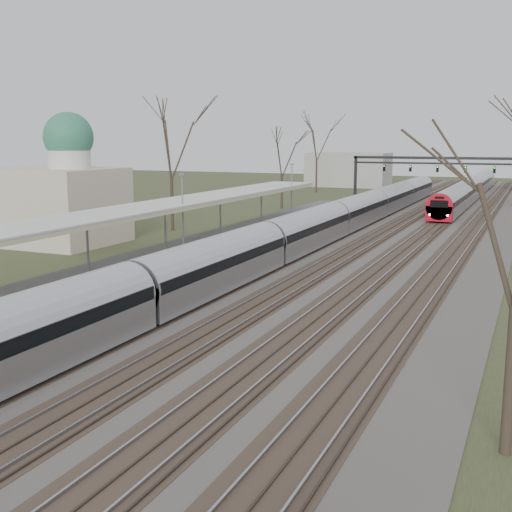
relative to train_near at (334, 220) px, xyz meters
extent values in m
cube|color=#474442|center=(2.50, 4.57, -1.43)|extent=(24.00, 160.00, 0.10)
cube|color=#4C3828|center=(-3.50, 4.57, -1.39)|extent=(2.60, 160.00, 0.06)
cube|color=gray|center=(-4.22, 4.57, -1.32)|extent=(0.07, 160.00, 0.12)
cube|color=gray|center=(-2.78, 4.57, -1.32)|extent=(0.07, 160.00, 0.12)
cube|color=#4C3828|center=(0.00, 4.57, -1.39)|extent=(2.60, 160.00, 0.06)
cube|color=gray|center=(-0.72, 4.57, -1.32)|extent=(0.07, 160.00, 0.12)
cube|color=gray|center=(0.72, 4.57, -1.32)|extent=(0.07, 160.00, 0.12)
cube|color=#4C3828|center=(3.50, 4.57, -1.39)|extent=(2.60, 160.00, 0.06)
cube|color=gray|center=(2.78, 4.57, -1.32)|extent=(0.07, 160.00, 0.12)
cube|color=gray|center=(4.22, 4.57, -1.32)|extent=(0.07, 160.00, 0.12)
cube|color=#4C3828|center=(7.00, 4.57, -1.39)|extent=(2.60, 160.00, 0.06)
cube|color=gray|center=(6.28, 4.57, -1.32)|extent=(0.07, 160.00, 0.12)
cube|color=gray|center=(7.72, 4.57, -1.32)|extent=(0.07, 160.00, 0.12)
cube|color=#4C3828|center=(10.50, 4.57, -1.39)|extent=(2.60, 160.00, 0.06)
cube|color=gray|center=(9.78, 4.57, -1.32)|extent=(0.07, 160.00, 0.12)
cube|color=gray|center=(11.22, 4.57, -1.32)|extent=(0.07, 160.00, 0.12)
cube|color=#9E9B93|center=(-6.55, -12.93, -0.98)|extent=(3.50, 69.00, 1.00)
cylinder|color=slate|center=(-6.55, -24.43, 1.02)|extent=(0.14, 0.14, 3.00)
cylinder|color=slate|center=(-6.55, -16.43, 1.02)|extent=(0.14, 0.14, 3.00)
cylinder|color=slate|center=(-6.55, -8.43, 1.02)|extent=(0.14, 0.14, 3.00)
cylinder|color=slate|center=(-6.55, -0.43, 1.02)|extent=(0.14, 0.14, 3.00)
cube|color=silver|center=(-6.55, -17.43, 2.57)|extent=(4.10, 50.00, 0.12)
cube|color=beige|center=(-6.55, -17.43, 2.40)|extent=(4.10, 50.00, 0.25)
cube|color=beige|center=(-19.50, -12.43, 1.52)|extent=(10.00, 8.00, 6.00)
cylinder|color=silver|center=(-17.50, -12.43, 5.72)|extent=(3.20, 3.20, 2.50)
sphere|color=#2A6B50|center=(-17.50, -12.43, 6.92)|extent=(3.80, 3.80, 3.80)
cube|color=black|center=(-7.50, 34.57, 1.52)|extent=(0.35, 0.35, 6.00)
cube|color=black|center=(2.75, 34.57, 4.42)|extent=(21.00, 0.35, 0.35)
cube|color=black|center=(2.75, 34.57, 3.72)|extent=(21.00, 0.25, 0.25)
cube|color=black|center=(-3.50, 34.37, 3.02)|extent=(0.32, 0.22, 0.85)
sphere|color=#0CFF19|center=(-3.50, 34.23, 3.27)|extent=(0.16, 0.16, 0.16)
cube|color=black|center=(0.00, 34.37, 3.02)|extent=(0.32, 0.22, 0.85)
sphere|color=#0CFF19|center=(0.00, 34.23, 3.27)|extent=(0.16, 0.16, 0.16)
cube|color=black|center=(3.50, 34.37, 3.02)|extent=(0.32, 0.22, 0.85)
sphere|color=#0CFF19|center=(3.50, 34.23, 3.27)|extent=(0.16, 0.16, 0.16)
cube|color=black|center=(7.00, 34.37, 3.02)|extent=(0.32, 0.22, 0.85)
sphere|color=#0CFF19|center=(7.00, 34.23, 3.27)|extent=(0.16, 0.16, 0.16)
cube|color=black|center=(10.50, 34.37, 3.02)|extent=(0.32, 0.22, 0.85)
sphere|color=#0CFF19|center=(10.50, 34.23, 3.27)|extent=(0.16, 0.16, 0.16)
cylinder|color=#2D231C|center=(-14.50, -2.43, 1.00)|extent=(0.30, 0.30, 4.95)
cylinder|color=#2D231C|center=(15.50, -35.43, 0.55)|extent=(0.30, 0.30, 4.05)
cube|color=#B0B3BB|center=(0.00, 0.24, -0.38)|extent=(2.55, 90.00, 1.60)
cylinder|color=#B0B3BB|center=(0.00, 0.24, 0.27)|extent=(2.60, 89.70, 2.60)
cube|color=black|center=(0.00, 0.24, 0.37)|extent=(2.62, 89.40, 0.55)
cube|color=black|center=(0.00, 0.24, -1.30)|extent=(1.80, 89.00, 0.35)
cube|color=#B0B3BB|center=(7.00, 42.16, -0.38)|extent=(2.55, 60.00, 1.60)
cylinder|color=#B0B3BB|center=(7.00, 42.16, 0.27)|extent=(2.60, 59.70, 2.60)
cube|color=black|center=(7.00, 42.16, 0.37)|extent=(2.62, 59.40, 0.55)
cube|color=red|center=(7.00, 12.26, -0.43)|extent=(2.55, 0.50, 1.50)
cylinder|color=red|center=(7.00, 12.31, 0.27)|extent=(2.60, 0.60, 2.60)
cube|color=black|center=(7.00, 12.04, 0.57)|extent=(1.70, 0.12, 0.70)
sphere|color=white|center=(6.15, 12.06, -0.53)|extent=(0.22, 0.22, 0.22)
sphere|color=white|center=(7.85, 12.06, -0.53)|extent=(0.22, 0.22, 0.22)
cube|color=black|center=(7.00, 42.16, -1.30)|extent=(1.80, 59.00, 0.35)
camera|label=1|loc=(15.82, -52.34, 6.65)|focal=45.00mm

